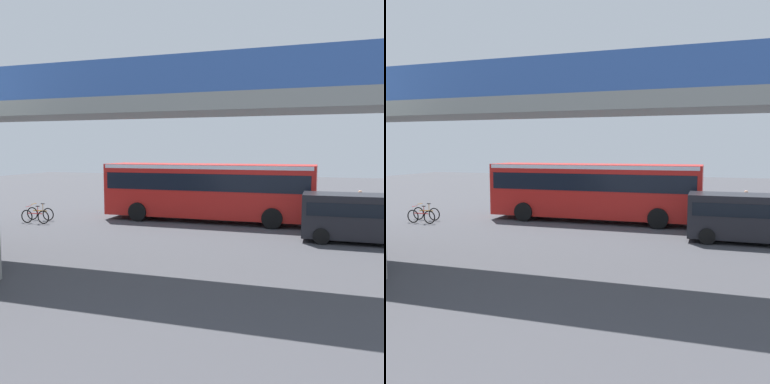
% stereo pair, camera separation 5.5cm
% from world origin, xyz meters
% --- Properties ---
extents(ground, '(80.00, 80.00, 0.00)m').
position_xyz_m(ground, '(0.00, 0.00, 0.00)').
color(ground, '#424247').
extents(city_bus, '(11.54, 2.85, 3.15)m').
position_xyz_m(city_bus, '(-0.11, 0.20, 1.88)').
color(city_bus, red).
rests_on(city_bus, ground).
extents(parked_van, '(4.80, 2.17, 2.05)m').
position_xyz_m(parked_van, '(-7.75, 3.39, 1.18)').
color(parked_van, black).
rests_on(parked_van, ground).
extents(bicycle_red, '(1.77, 0.44, 0.96)m').
position_xyz_m(bicycle_red, '(8.51, 3.80, 0.37)').
color(bicycle_red, black).
rests_on(bicycle_red, ground).
extents(bicycle_orange, '(1.77, 0.44, 0.96)m').
position_xyz_m(bicycle_orange, '(8.90, 2.85, 0.37)').
color(bicycle_orange, black).
rests_on(bicycle_orange, ground).
extents(pedestrian, '(0.38, 0.38, 1.79)m').
position_xyz_m(pedestrian, '(-8.07, -1.42, 0.89)').
color(pedestrian, '#2D2D38').
rests_on(pedestrian, ground).
extents(traffic_sign, '(0.08, 0.60, 2.80)m').
position_xyz_m(traffic_sign, '(-5.46, -3.49, 1.89)').
color(traffic_sign, slate).
rests_on(traffic_sign, ground).
extents(lane_dash_leftmost, '(2.00, 0.20, 0.01)m').
position_xyz_m(lane_dash_leftmost, '(-4.00, -3.29, 0.00)').
color(lane_dash_leftmost, silver).
rests_on(lane_dash_leftmost, ground).
extents(lane_dash_left, '(2.00, 0.20, 0.01)m').
position_xyz_m(lane_dash_left, '(0.00, -3.29, 0.00)').
color(lane_dash_left, silver).
rests_on(lane_dash_left, ground).
extents(lane_dash_centre, '(2.00, 0.20, 0.01)m').
position_xyz_m(lane_dash_centre, '(4.00, -3.29, 0.00)').
color(lane_dash_centre, silver).
rests_on(lane_dash_centre, ground).
extents(pedestrian_overpass, '(29.01, 2.60, 6.66)m').
position_xyz_m(pedestrian_overpass, '(0.00, 9.60, 4.94)').
color(pedestrian_overpass, gray).
rests_on(pedestrian_overpass, ground).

